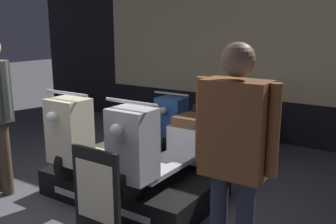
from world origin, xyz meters
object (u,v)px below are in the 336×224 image
scooter_display_left (103,133)px  scooter_backrow_0 (188,123)px  price_sign_board (97,198)px  scooter_display_right (163,146)px  scooter_backrow_1 (242,131)px  person_right_browsing (234,146)px

scooter_display_left → scooter_backrow_0: bearing=89.4°
scooter_display_left → price_sign_board: 1.23m
price_sign_board → scooter_display_left: bearing=129.8°
scooter_backrow_0 → scooter_display_right: bearing=-67.0°
scooter_backrow_1 → person_right_browsing: 2.94m
scooter_display_left → person_right_browsing: size_ratio=0.87×
scooter_display_left → person_right_browsing: bearing=-20.9°
scooter_backrow_0 → price_sign_board: scooter_backrow_0 is taller
scooter_backrow_0 → person_right_browsing: size_ratio=0.87×
scooter_display_right → person_right_browsing: 1.39m
scooter_display_left → scooter_backrow_1: bearing=64.4°
scooter_display_right → scooter_backrow_0: scooter_display_right is taller
scooter_backrow_0 → scooter_backrow_1: bearing=0.0°
scooter_display_right → scooter_backrow_0: 2.12m
scooter_display_left → scooter_backrow_0: 1.95m
scooter_display_right → scooter_backrow_0: size_ratio=1.00×
scooter_backrow_1 → person_right_browsing: bearing=-69.1°
scooter_display_right → price_sign_board: bearing=-93.9°
scooter_backrow_1 → scooter_display_left: bearing=-115.6°
person_right_browsing → price_sign_board: size_ratio=2.01×
scooter_display_left → scooter_display_right: size_ratio=1.00×
scooter_backrow_1 → price_sign_board: size_ratio=1.74×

